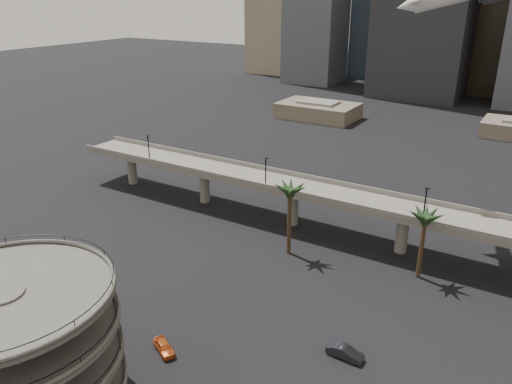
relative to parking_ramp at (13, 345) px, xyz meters
The scene contains 6 objects.
parking_ramp is the anchor object (origin of this frame).
overpass 60.46m from the parking_ramp, 77.57° to the left, with size 130.00×9.30×14.70m.
palm_trees 61.97m from the parking_ramp, 56.18° to the left, with size 54.40×18.40×14.00m.
low_buildings 147.81m from the parking_ramp, 82.26° to the left, with size 135.00×27.50×6.80m.
car_a 19.29m from the parking_ramp, 70.62° to the left, with size 1.77×4.40×1.50m, color #BD501B.
car_b 38.97m from the parking_ramp, 46.28° to the left, with size 1.70×4.87×1.60m, color black.
Camera 1 is at (30.43, -26.54, 43.96)m, focal length 35.00 mm.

